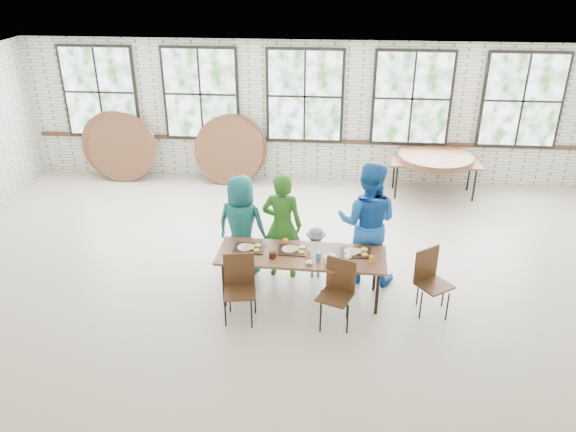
% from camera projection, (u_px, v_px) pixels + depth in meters
% --- Properties ---
extents(room, '(12.00, 12.00, 12.00)m').
position_uv_depth(room, '(305.00, 98.00, 11.67)').
color(room, beige).
rests_on(room, ground).
extents(dining_table, '(2.42, 0.88, 0.74)m').
position_uv_depth(dining_table, '(301.00, 257.00, 8.00)').
color(dining_table, brown).
rests_on(dining_table, ground).
extents(chair_near_left, '(0.48, 0.47, 0.95)m').
position_uv_depth(chair_near_left, '(239.00, 282.00, 7.66)').
color(chair_near_left, '#472B17').
rests_on(chair_near_left, ground).
extents(chair_near_right, '(0.54, 0.54, 0.95)m').
position_uv_depth(chair_near_right, '(338.00, 287.00, 7.55)').
color(chair_near_right, '#472B17').
rests_on(chair_near_right, ground).
extents(chair_spare, '(0.58, 0.58, 0.95)m').
position_uv_depth(chair_spare, '(430.00, 276.00, 7.81)').
color(chair_spare, '#472B17').
rests_on(chair_spare, ground).
extents(adult_teal, '(0.90, 0.69, 1.63)m').
position_uv_depth(adult_teal, '(242.00, 226.00, 8.61)').
color(adult_teal, '#1A6466').
rests_on(adult_teal, ground).
extents(adult_green, '(0.64, 0.44, 1.70)m').
position_uv_depth(adult_green, '(282.00, 226.00, 8.54)').
color(adult_green, '#25621A').
rests_on(adult_green, ground).
extents(toddler, '(0.56, 0.36, 0.83)m').
position_uv_depth(toddler, '(316.00, 252.00, 8.69)').
color(toddler, '#111538').
rests_on(toddler, ground).
extents(adult_blue, '(1.05, 0.89, 1.91)m').
position_uv_depth(adult_blue, '(367.00, 223.00, 8.40)').
color(adult_blue, '#1959AF').
rests_on(adult_blue, ground).
extents(storage_table, '(1.82, 0.79, 0.74)m').
position_uv_depth(storage_table, '(435.00, 163.00, 11.44)').
color(storage_table, brown).
rests_on(storage_table, ground).
extents(tabletop_clutter, '(2.00, 0.57, 0.11)m').
position_uv_depth(tabletop_clutter, '(310.00, 254.00, 7.94)').
color(tabletop_clutter, black).
rests_on(tabletop_clutter, dining_table).
extents(round_tops_stacked, '(1.50, 1.50, 0.13)m').
position_uv_depth(round_tops_stacked, '(436.00, 158.00, 11.39)').
color(round_tops_stacked, brown).
rests_on(round_tops_stacked, storage_table).
extents(round_tops_leaning, '(4.12, 0.48, 1.50)m').
position_uv_depth(round_tops_leaning, '(174.00, 148.00, 12.16)').
color(round_tops_leaning, brown).
rests_on(round_tops_leaning, ground).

